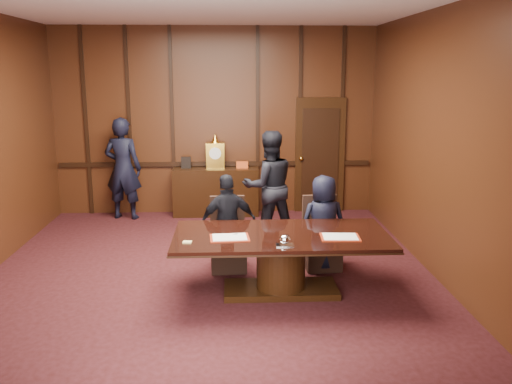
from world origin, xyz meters
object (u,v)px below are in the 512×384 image
sideboard (216,190)px  witness_right (269,186)px  signatory_left (228,223)px  signatory_right (323,223)px  conference_table (281,253)px  witness_left (123,169)px

sideboard → witness_right: size_ratio=0.90×
signatory_left → signatory_right: size_ratio=1.02×
conference_table → witness_right: 2.20m
signatory_right → sideboard: bearing=-71.0°
sideboard → signatory_right: size_ratio=1.21×
conference_table → signatory_right: signatory_right is taller
conference_table → signatory_left: bearing=129.1°
sideboard → signatory_left: (0.25, -2.96, 0.19)m
signatory_left → witness_left: 3.41m
sideboard → witness_right: 1.87m
sideboard → witness_right: (0.89, -1.59, 0.40)m
conference_table → signatory_left: 1.04m
conference_table → signatory_right: size_ratio=1.98×
signatory_right → witness_left: (-3.23, 2.80, 0.28)m
witness_left → witness_right: size_ratio=1.06×
sideboard → witness_left: size_ratio=0.85×
conference_table → sideboard: bearing=103.4°
signatory_left → signatory_right: signatory_left is taller
conference_table → witness_right: (-0.00, 2.17, 0.38)m
sideboard → signatory_left: size_ratio=1.19×
witness_left → signatory_right: bearing=151.0°
witness_right → signatory_right: bearing=102.5°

